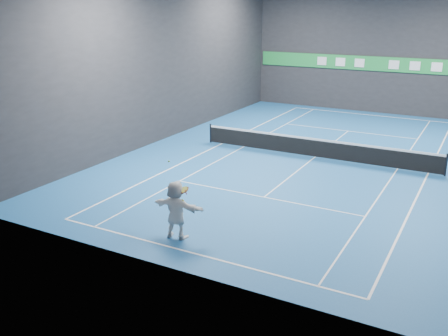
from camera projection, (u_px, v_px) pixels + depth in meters
The scene contains 18 objects.
ground at pixel (315, 157), 25.69m from camera, with size 26.00×26.00×0.00m, color #1B5795.
wall_back at pixel (378, 49), 35.15m from camera, with size 18.00×0.10×9.00m, color #262528.
wall_front at pixel (168, 121), 13.43m from camera, with size 18.00×0.10×9.00m, color #262528.
wall_left at pixel (167, 60), 28.37m from camera, with size 0.10×26.00×9.00m, color #262528.
baseline_near at pixel (193, 253), 15.76m from camera, with size 10.98×0.08×0.01m, color white.
baseline_far at pixel (369, 115), 35.62m from camera, with size 10.98×0.08×0.01m, color white.
sideline_doubles_left at pixel (222, 144), 28.18m from camera, with size 0.08×23.78×0.01m, color white.
sideline_doubles_right at pixel (428, 174), 23.20m from camera, with size 0.08×23.78×0.01m, color white.
sideline_singles_left at pixel (243, 147), 27.55m from camera, with size 0.06×23.78×0.01m, color white.
sideline_singles_right at pixel (397, 169), 23.83m from camera, with size 0.06×23.78×0.01m, color white.
service_line_near at pixel (264, 197), 20.34m from camera, with size 8.23×0.06×0.01m, color white.
service_line_far at pixel (348, 131), 31.04m from camera, with size 8.23×0.06×0.01m, color white.
center_service_line at pixel (315, 157), 25.69m from camera, with size 0.06×12.80×0.01m, color white.
player at pixel (176, 210), 16.54m from camera, with size 1.86×0.59×2.01m, color white.
tennis_ball at pixel (169, 161), 16.14m from camera, with size 0.06×0.06×0.06m, color #B9DB24.
tennis_net at pixel (315, 147), 25.52m from camera, with size 12.50×0.10×1.07m.
sponsor_banner at pixel (377, 64), 35.41m from camera, with size 17.64×0.11×1.00m.
tennis_racket at pixel (185, 191), 16.22m from camera, with size 0.41×0.38×0.61m.
Camera 1 is at (7.61, -23.85, 7.46)m, focal length 40.00 mm.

